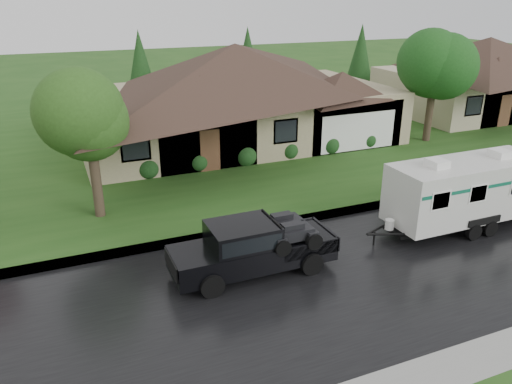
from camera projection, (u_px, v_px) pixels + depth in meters
ground at (322, 247)px, 17.77m from camera, size 140.00×140.00×0.00m
road at (353, 274)px, 16.06m from camera, size 140.00×8.00×0.01m
curb at (294, 221)px, 19.67m from camera, size 140.00×0.50×0.15m
lawn at (200, 139)px, 30.59m from camera, size 140.00×26.00×0.15m
house_main at (241, 82)px, 29.11m from camera, size 19.44×10.80×6.90m
house_neighbor at (491, 67)px, 36.81m from camera, size 15.12×9.72×6.45m
tree_left_green at (88, 119)px, 18.51m from camera, size 3.41×3.41×5.65m
tree_right_green at (436, 65)px, 28.45m from camera, size 3.88×3.88×6.42m
shrub_row at (267, 152)px, 26.21m from camera, size 13.60×1.00×1.00m
pickup_truck at (250, 246)px, 15.85m from camera, size 5.29×2.01×1.76m
travel_trailer at (466, 189)px, 18.78m from camera, size 6.52×2.29×2.93m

